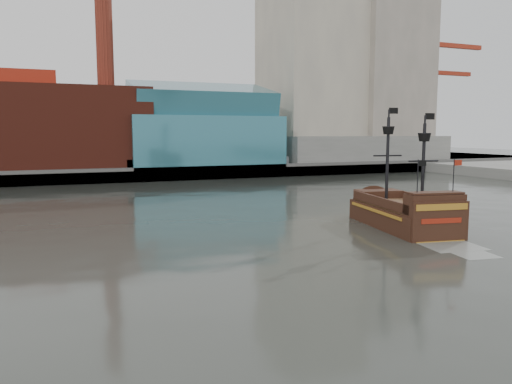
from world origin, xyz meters
name	(u,v)px	position (x,y,z in m)	size (l,w,h in m)	color
ground	(351,265)	(0.00, 0.00, 0.00)	(400.00, 400.00, 0.00)	#2D302A
promenade_far	(136,166)	(0.00, 92.00, 1.00)	(220.00, 60.00, 2.00)	slate
seawall	(161,174)	(0.00, 62.50, 1.30)	(220.00, 1.00, 2.60)	#4C4C49
skyline	(162,61)	(5.21, 84.56, 24.55)	(149.00, 45.00, 62.00)	#786448
crane_a	(432,94)	(78.63, 82.00, 19.11)	(22.50, 4.00, 32.25)	slate
crane_b	(433,110)	(88.23, 92.00, 15.57)	(19.10, 4.00, 26.25)	slate
pirate_ship	(403,216)	(11.75, 9.42, 1.09)	(7.40, 16.62, 12.01)	black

